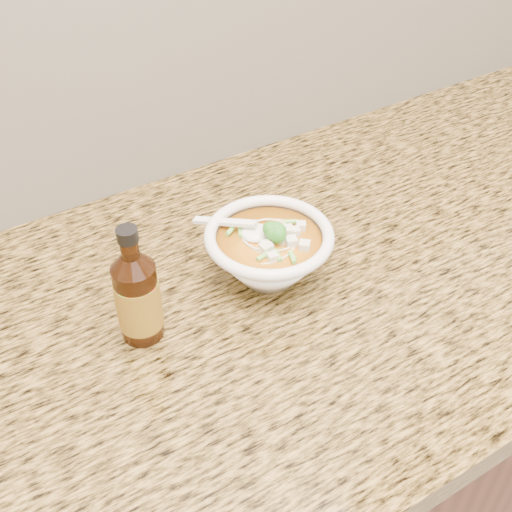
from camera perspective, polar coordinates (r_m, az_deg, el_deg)
cabinet at (r=1.22m, az=-1.24°, el=-19.68°), size 4.00×0.65×0.86m
counter_slab at (r=0.86m, az=-1.66°, el=-4.65°), size 4.00×0.68×0.04m
soup_bowl at (r=0.85m, az=1.14°, el=0.26°), size 0.17×0.18×0.09m
hot_sauce_bottle at (r=0.77m, az=-10.48°, el=-3.61°), size 0.07×0.07×0.16m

